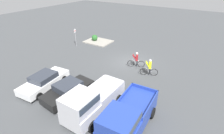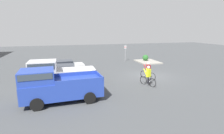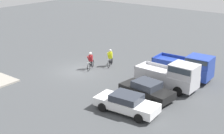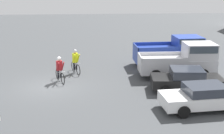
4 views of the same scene
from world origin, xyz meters
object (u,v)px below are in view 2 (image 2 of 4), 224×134
object	(u,v)px
sedan_0	(65,72)
fire_lane_sign	(125,51)
pickup_truck_0	(57,85)
shrub	(145,58)
cyclist_1	(148,76)
cyclist_0	(148,70)
pickup_truck_1	(57,74)
sedan_1	(63,66)

from	to	relation	value
sedan_0	fire_lane_sign	world-z (taller)	fire_lane_sign
pickup_truck_0	shrub	bearing A→B (deg)	-46.19
cyclist_1	shrub	xyz separation A→B (m)	(10.59, -5.08, -0.27)
shrub	cyclist_0	bearing A→B (deg)	154.76
pickup_truck_1	cyclist_0	bearing A→B (deg)	-86.74
pickup_truck_0	fire_lane_sign	world-z (taller)	fire_lane_sign
pickup_truck_1	sedan_0	size ratio (longest dim) A/B	1.18
cyclist_0	shrub	size ratio (longest dim) A/B	2.00
pickup_truck_0	cyclist_0	xyz separation A→B (m)	(3.31, -8.44, -0.32)
fire_lane_sign	shrub	bearing A→B (deg)	-110.84
pickup_truck_0	fire_lane_sign	distance (m)	16.33
cyclist_1	sedan_1	bearing A→B (deg)	45.01
sedan_1	cyclist_1	distance (m)	9.84
pickup_truck_1	cyclist_1	distance (m)	7.64
sedan_0	cyclist_1	bearing A→B (deg)	-121.21
cyclist_1	shrub	bearing A→B (deg)	-25.64
fire_lane_sign	sedan_0	bearing A→B (deg)	129.64
pickup_truck_0	shrub	distance (m)	17.42
cyclist_0	shrub	bearing A→B (deg)	-25.24
sedan_1	pickup_truck_0	bearing A→B (deg)	176.47
cyclist_0	cyclist_1	bearing A→B (deg)	152.50
sedan_1	cyclist_1	world-z (taller)	cyclist_1
sedan_1	cyclist_0	xyz separation A→B (m)	(-5.11, -7.92, 0.16)
pickup_truck_0	cyclist_0	size ratio (longest dim) A/B	2.99
pickup_truck_0	fire_lane_sign	xyz separation A→B (m)	(13.14, -9.70, 0.33)
cyclist_1	pickup_truck_1	bearing A→B (deg)	79.71
pickup_truck_0	cyclist_1	distance (m)	7.63
cyclist_0	pickup_truck_0	bearing A→B (deg)	111.41
pickup_truck_0	cyclist_1	world-z (taller)	pickup_truck_0
pickup_truck_0	fire_lane_sign	bearing A→B (deg)	-36.42
pickup_truck_1	cyclist_0	xyz separation A→B (m)	(0.48, -8.48, -0.34)
pickup_truck_1	fire_lane_sign	size ratio (longest dim) A/B	2.09
pickup_truck_0	shrub	xyz separation A→B (m)	(12.05, -12.56, -0.58)
cyclist_0	shrub	distance (m)	9.67
pickup_truck_0	pickup_truck_1	xyz separation A→B (m)	(2.83, 0.04, 0.02)
cyclist_1	fire_lane_sign	world-z (taller)	fire_lane_sign
pickup_truck_0	pickup_truck_1	size ratio (longest dim) A/B	1.01
sedan_1	shrub	world-z (taller)	sedan_1
pickup_truck_1	sedan_1	bearing A→B (deg)	-5.68
sedan_1	shrub	bearing A→B (deg)	-73.22
sedan_0	cyclist_0	size ratio (longest dim) A/B	2.51
pickup_truck_0	pickup_truck_1	bearing A→B (deg)	0.74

